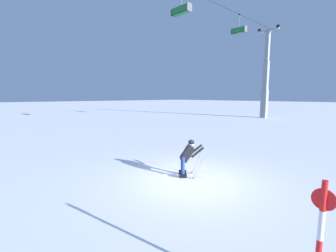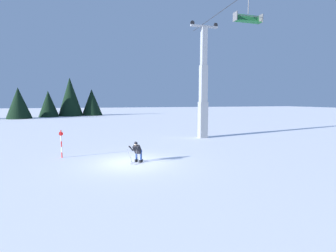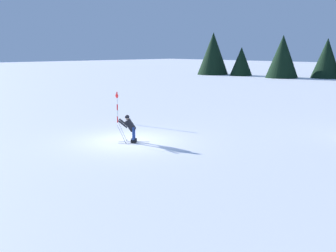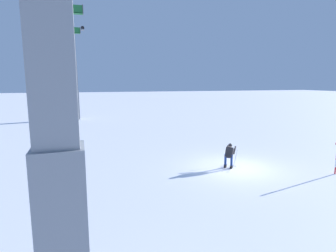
{
  "view_description": "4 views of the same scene",
  "coord_description": "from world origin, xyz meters",
  "px_view_note": "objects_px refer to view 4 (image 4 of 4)",
  "views": [
    {
      "loc": [
        -5.86,
        -5.14,
        2.98
      ],
      "look_at": [
        0.79,
        2.08,
        1.68
      ],
      "focal_mm": 24.2,
      "sensor_mm": 36.0,
      "label": 1
    },
    {
      "loc": [
        15.86,
        -2.14,
        4.0
      ],
      "look_at": [
        0.18,
        2.45,
        2.33
      ],
      "focal_mm": 26.52,
      "sensor_mm": 36.0,
      "label": 2
    },
    {
      "loc": [
        12.17,
        15.49,
        4.56
      ],
      "look_at": [
        -0.33,
        2.53,
        1.07
      ],
      "focal_mm": 42.24,
      "sensor_mm": 36.0,
      "label": 3
    },
    {
      "loc": [
        -13.49,
        8.54,
        4.93
      ],
      "look_at": [
        0.32,
        4.09,
        2.62
      ],
      "focal_mm": 29.38,
      "sensor_mm": 36.0,
      "label": 4
    }
  ],
  "objects_px": {
    "lift_tower_near": "(53,77)",
    "chairlift_seat_second": "(69,9)",
    "chairlift_seat_middle": "(72,30)",
    "skier_carving_main": "(229,154)",
    "lift_tower_far": "(75,81)"
  },
  "relations": [
    {
      "from": "lift_tower_near",
      "to": "chairlift_seat_second",
      "type": "relative_size",
      "value": 5.56
    },
    {
      "from": "chairlift_seat_second",
      "to": "chairlift_seat_middle",
      "type": "bearing_deg",
      "value": -0.0
    },
    {
      "from": "skier_carving_main",
      "to": "chairlift_seat_second",
      "type": "xyz_separation_m",
      "value": [
        8.36,
        8.56,
        9.38
      ]
    },
    {
      "from": "lift_tower_near",
      "to": "chairlift_seat_second",
      "type": "bearing_deg",
      "value": 0.0
    },
    {
      "from": "skier_carving_main",
      "to": "chairlift_seat_middle",
      "type": "height_order",
      "value": "chairlift_seat_middle"
    },
    {
      "from": "chairlift_seat_second",
      "to": "lift_tower_far",
      "type": "bearing_deg",
      "value": 0.0
    },
    {
      "from": "skier_carving_main",
      "to": "lift_tower_near",
      "type": "height_order",
      "value": "lift_tower_near"
    },
    {
      "from": "lift_tower_far",
      "to": "chairlift_seat_middle",
      "type": "distance_m",
      "value": 9.08
    },
    {
      "from": "lift_tower_far",
      "to": "lift_tower_near",
      "type": "bearing_deg",
      "value": 180.0
    },
    {
      "from": "lift_tower_near",
      "to": "lift_tower_far",
      "type": "distance_m",
      "value": 33.86
    },
    {
      "from": "lift_tower_near",
      "to": "chairlift_seat_second",
      "type": "xyz_separation_m",
      "value": [
        17.16,
        0.0,
        5.16
      ]
    },
    {
      "from": "lift_tower_far",
      "to": "chairlift_seat_second",
      "type": "height_order",
      "value": "lift_tower_far"
    },
    {
      "from": "lift_tower_near",
      "to": "lift_tower_far",
      "type": "relative_size",
      "value": 1.0
    },
    {
      "from": "skier_carving_main",
      "to": "lift_tower_far",
      "type": "height_order",
      "value": "lift_tower_far"
    },
    {
      "from": "skier_carving_main",
      "to": "lift_tower_near",
      "type": "distance_m",
      "value": 12.98
    }
  ]
}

